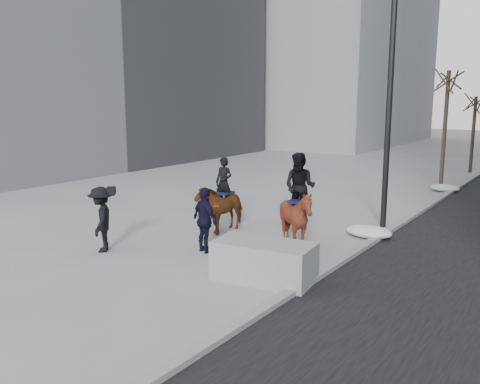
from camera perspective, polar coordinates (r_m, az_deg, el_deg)
The scene contains 11 objects.
ground at distance 13.41m, azimuth -2.96°, elevation -7.09°, with size 120.00×120.00×0.00m, color gray.
curb at distance 21.03m, azimuth 20.91°, elevation -1.11°, with size 0.25×90.00×0.12m, color gray.
planter at distance 11.52m, azimuth 2.71°, elevation -7.76°, with size 2.22×1.11×0.89m, color gray.
tree_near at distance 24.22m, azimuth 22.03°, elevation 7.05°, with size 1.20×1.20×5.80m, color #372E20, non-canonical shape.
tree_far at distance 30.50m, azimuth 24.73°, elevation 6.27°, with size 1.20×1.20×4.58m, color #392C22, non-canonical shape.
mounted_left at distance 15.64m, azimuth -2.10°, elevation -1.32°, with size 0.88×1.79×2.27m.
mounted_right at distance 13.52m, azimuth 6.43°, elevation -2.33°, with size 1.58×1.73×2.64m.
feeder at distance 13.45m, azimuth -3.94°, elevation -3.16°, with size 1.11×1.02×1.75m.
camera_crew at distance 14.00m, azimuth -15.32°, elevation -2.94°, with size 1.23×1.28×1.75m.
lamppost at distance 16.30m, azimuth 16.49°, elevation 13.42°, with size 0.25×1.58×9.09m.
snow_piles at distance 19.03m, azimuth 18.43°, elevation -1.80°, with size 1.38×9.89×0.35m.
Camera 1 is at (7.88, -10.06, 4.06)m, focal length 38.00 mm.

